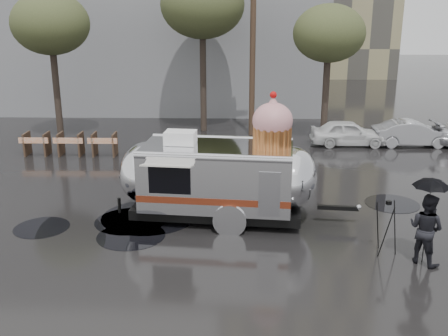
{
  "coord_description": "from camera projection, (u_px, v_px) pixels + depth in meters",
  "views": [
    {
      "loc": [
        1.75,
        -12.13,
        6.34
      ],
      "look_at": [
        1.37,
        3.0,
        1.63
      ],
      "focal_mm": 42.0,
      "sensor_mm": 36.0,
      "label": 1
    }
  ],
  "objects": [
    {
      "name": "tree_mid",
      "position": [
        202.0,
        5.0,
        25.94
      ],
      "size": [
        4.2,
        4.2,
        8.03
      ],
      "color": "#382D26",
      "rests_on": "ground"
    },
    {
      "name": "grey_building",
      "position": [
        151.0,
        3.0,
        34.58
      ],
      "size": [
        22.0,
        12.0,
        13.0
      ],
      "primitive_type": "cube",
      "color": "slate",
      "rests_on": "ground"
    },
    {
      "name": "ground",
      "position": [
        168.0,
        262.0,
        13.51
      ],
      "size": [
        120.0,
        120.0,
        0.0
      ],
      "primitive_type": "plane",
      "color": "black",
      "rests_on": "ground"
    },
    {
      "name": "tripod",
      "position": [
        387.0,
        222.0,
        13.76
      ],
      "size": [
        0.6,
        0.6,
        1.5
      ],
      "rotation": [
        0.0,
        0.0,
        0.26
      ],
      "color": "black",
      "rests_on": "ground"
    },
    {
      "name": "airstream_trailer",
      "position": [
        220.0,
        174.0,
        15.9
      ],
      "size": [
        7.53,
        3.08,
        4.07
      ],
      "rotation": [
        0.0,
        0.0,
        -0.1
      ],
      "color": "silver",
      "rests_on": "ground"
    },
    {
      "name": "umbrella_black",
      "position": [
        431.0,
        192.0,
        12.95
      ],
      "size": [
        1.11,
        1.11,
        2.31
      ],
      "color": "black",
      "rests_on": "ground"
    },
    {
      "name": "tree_left",
      "position": [
        50.0,
        24.0,
        24.45
      ],
      "size": [
        3.64,
        3.64,
        6.95
      ],
      "color": "#382D26",
      "rests_on": "ground"
    },
    {
      "name": "person_right",
      "position": [
        426.0,
        229.0,
        13.24
      ],
      "size": [
        0.97,
        1.0,
        1.86
      ],
      "primitive_type": "imported",
      "rotation": [
        0.0,
        0.0,
        2.3
      ],
      "color": "black",
      "rests_on": "ground"
    },
    {
      "name": "tree_right",
      "position": [
        329.0,
        34.0,
        24.27
      ],
      "size": [
        3.36,
        3.36,
        6.42
      ],
      "color": "#382D26",
      "rests_on": "ground"
    },
    {
      "name": "barricade_row",
      "position": [
        71.0,
        144.0,
        22.99
      ],
      "size": [
        4.3,
        0.8,
        1.0
      ],
      "color": "#473323",
      "rests_on": "ground"
    },
    {
      "name": "utility_pole",
      "position": [
        253.0,
        42.0,
        25.44
      ],
      "size": [
        1.6,
        0.28,
        9.0
      ],
      "color": "#473323",
      "rests_on": "ground"
    },
    {
      "name": "puddles",
      "position": [
        177.0,
        215.0,
        16.51
      ],
      "size": [
        12.72,
        5.17,
        0.01
      ],
      "color": "black",
      "rests_on": "ground"
    }
  ]
}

